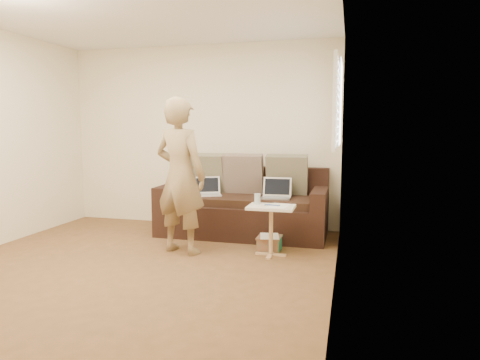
{
  "coord_description": "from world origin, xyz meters",
  "views": [
    {
      "loc": [
        2.11,
        -3.7,
        1.41
      ],
      "look_at": [
        0.8,
        1.4,
        0.78
      ],
      "focal_mm": 32.17,
      "sensor_mm": 36.0,
      "label": 1
    }
  ],
  "objects_px": {
    "laptop_silver": "(276,199)",
    "laptop_white": "(208,195)",
    "person": "(180,176)",
    "striped_box": "(269,243)",
    "sofa": "(243,203)",
    "drinking_glass": "(257,199)",
    "side_table": "(271,231)"
  },
  "relations": [
    {
      "from": "drinking_glass",
      "to": "laptop_white",
      "type": "bearing_deg",
      "value": 139.01
    },
    {
      "from": "laptop_white",
      "to": "laptop_silver",
      "type": "bearing_deg",
      "value": -27.27
    },
    {
      "from": "side_table",
      "to": "drinking_glass",
      "type": "xyz_separation_m",
      "value": [
        -0.17,
        0.07,
        0.34
      ]
    },
    {
      "from": "sofa",
      "to": "drinking_glass",
      "type": "distance_m",
      "value": 0.89
    },
    {
      "from": "sofa",
      "to": "striped_box",
      "type": "height_order",
      "value": "sofa"
    },
    {
      "from": "person",
      "to": "drinking_glass",
      "type": "bearing_deg",
      "value": -152.16
    },
    {
      "from": "person",
      "to": "striped_box",
      "type": "distance_m",
      "value": 1.29
    },
    {
      "from": "sofa",
      "to": "laptop_white",
      "type": "relative_size",
      "value": 6.48
    },
    {
      "from": "sofa",
      "to": "person",
      "type": "bearing_deg",
      "value": -116.13
    },
    {
      "from": "laptop_white",
      "to": "striped_box",
      "type": "relative_size",
      "value": 1.24
    },
    {
      "from": "laptop_white",
      "to": "side_table",
      "type": "height_order",
      "value": "laptop_white"
    },
    {
      "from": "sofa",
      "to": "side_table",
      "type": "bearing_deg",
      "value": -57.99
    },
    {
      "from": "side_table",
      "to": "laptop_white",
      "type": "bearing_deg",
      "value": 141.71
    },
    {
      "from": "drinking_glass",
      "to": "striped_box",
      "type": "height_order",
      "value": "drinking_glass"
    },
    {
      "from": "sofa",
      "to": "laptop_white",
      "type": "bearing_deg",
      "value": -171.84
    },
    {
      "from": "laptop_white",
      "to": "striped_box",
      "type": "xyz_separation_m",
      "value": [
        0.95,
        -0.61,
        -0.43
      ]
    },
    {
      "from": "person",
      "to": "side_table",
      "type": "xyz_separation_m",
      "value": [
        1.02,
        0.13,
        -0.6
      ]
    },
    {
      "from": "person",
      "to": "striped_box",
      "type": "relative_size",
      "value": 6.42
    },
    {
      "from": "laptop_white",
      "to": "side_table",
      "type": "bearing_deg",
      "value": -63.39
    },
    {
      "from": "laptop_silver",
      "to": "laptop_white",
      "type": "distance_m",
      "value": 0.92
    },
    {
      "from": "sofa",
      "to": "striped_box",
      "type": "distance_m",
      "value": 0.9
    },
    {
      "from": "laptop_silver",
      "to": "striped_box",
      "type": "bearing_deg",
      "value": -89.48
    },
    {
      "from": "sofa",
      "to": "drinking_glass",
      "type": "xyz_separation_m",
      "value": [
        0.36,
        -0.79,
        0.2
      ]
    },
    {
      "from": "sofa",
      "to": "person",
      "type": "distance_m",
      "value": 1.19
    },
    {
      "from": "laptop_silver",
      "to": "person",
      "type": "xyz_separation_m",
      "value": [
        -0.94,
        -0.88,
        0.36
      ]
    },
    {
      "from": "sofa",
      "to": "laptop_silver",
      "type": "distance_m",
      "value": 0.48
    },
    {
      "from": "side_table",
      "to": "striped_box",
      "type": "xyz_separation_m",
      "value": [
        -0.05,
        0.18,
        -0.2
      ]
    },
    {
      "from": "laptop_white",
      "to": "drinking_glass",
      "type": "distance_m",
      "value": 1.1
    },
    {
      "from": "laptop_silver",
      "to": "drinking_glass",
      "type": "relative_size",
      "value": 3.09
    },
    {
      "from": "laptop_silver",
      "to": "laptop_white",
      "type": "xyz_separation_m",
      "value": [
        -0.92,
        0.03,
        0.0
      ]
    },
    {
      "from": "laptop_white",
      "to": "drinking_glass",
      "type": "relative_size",
      "value": 2.83
    },
    {
      "from": "laptop_white",
      "to": "side_table",
      "type": "relative_size",
      "value": 0.6
    }
  ]
}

